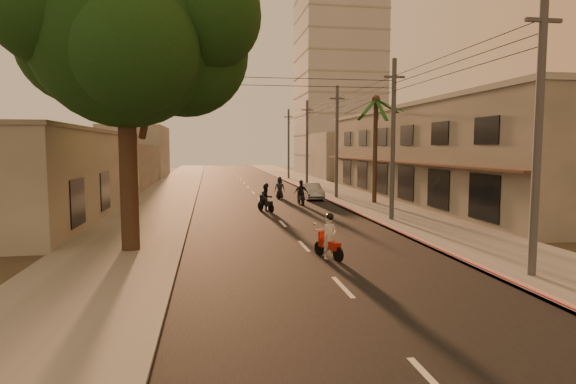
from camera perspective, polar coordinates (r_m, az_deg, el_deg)
name	(u,v)px	position (r m, az deg, el deg)	size (l,w,h in m)	color
ground	(314,257)	(18.44, 3.10, -7.72)	(160.00, 160.00, 0.00)	#383023
road	(260,200)	(37.97, -3.34, -0.94)	(10.00, 140.00, 0.02)	black
sidewalk_right	(352,198)	(39.44, 7.57, -0.66)	(5.00, 140.00, 0.12)	slate
sidewalk_left	(162,201)	(37.95, -14.68, -1.03)	(5.00, 140.00, 0.12)	slate
curb_stripe	(339,205)	(34.00, 6.12, -1.54)	(0.20, 60.00, 0.20)	red
shophouse_row	(439,154)	(39.76, 17.45, 4.37)	(8.80, 34.20, 7.30)	gray
left_building	(43,173)	(33.17, -27.01, 2.06)	(8.20, 24.20, 5.20)	#A9A499
distant_tower	(338,83)	(76.81, 5.99, 12.69)	(12.10, 12.10, 28.00)	#B7B5B2
broadleaf_tree	(136,35)	(20.34, -17.62, 17.33)	(9.60, 8.70, 12.10)	black
palm_tree	(376,105)	(35.70, 10.37, 10.06)	(5.00, 5.00, 8.20)	black
utility_poles	(337,117)	(38.94, 5.83, 8.82)	(1.20, 48.26, 9.00)	#38383A
filler_right	(345,156)	(65.05, 6.74, 4.30)	(8.00, 14.00, 6.00)	#A9A499
filler_left_near	(110,166)	(52.57, -20.36, 2.88)	(8.00, 14.00, 4.40)	#A9A499
filler_left_far	(136,152)	(70.29, -17.57, 4.57)	(8.00, 14.00, 7.00)	#A9A499
scooter_red	(329,238)	(18.06, 4.93, -5.49)	(0.96, 1.69, 1.74)	black
scooter_mid_a	(266,199)	(31.00, -2.60, -0.78)	(1.36, 1.77, 1.87)	black
scooter_mid_b	(301,194)	(34.59, 1.55, -0.22)	(1.03, 1.84, 1.81)	black
scooter_far_a	(280,189)	(38.71, -1.00, 0.38)	(1.03, 1.80, 1.79)	black
parked_car	(311,191)	(38.37, 2.79, 0.07)	(1.39, 3.88, 1.27)	#93959A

